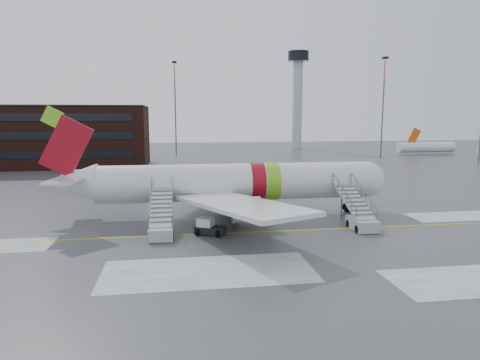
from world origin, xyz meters
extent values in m
plane|color=#494C4F|center=(0.00, 0.00, 0.00)|extent=(260.00, 260.00, 0.00)
cylinder|color=white|center=(-1.85, 5.75, 3.50)|extent=(28.00, 3.80, 3.80)
sphere|color=white|center=(12.15, 5.75, 3.50)|extent=(3.80, 3.80, 3.80)
cube|color=black|center=(13.19, 5.75, 4.00)|extent=(1.09, 1.60, 0.97)
cone|color=white|center=(-18.25, 5.75, 3.75)|extent=(5.20, 3.72, 3.72)
cube|color=maroon|center=(-18.35, 5.75, 7.30)|extent=(5.27, 0.30, 6.09)
cube|color=#7CCB20|center=(-19.45, 5.75, 10.10)|extent=(2.16, 0.26, 2.16)
cube|color=white|center=(-18.05, 8.35, 4.40)|extent=(3.07, 4.85, 0.18)
cube|color=white|center=(-18.05, 3.15, 4.40)|extent=(3.07, 4.85, 0.18)
cube|color=white|center=(-2.85, 14.25, 2.90)|extent=(10.72, 15.97, 1.13)
cube|color=white|center=(-2.85, -2.75, 2.90)|extent=(10.72, 15.97, 1.13)
cylinder|color=white|center=(-1.35, 10.95, 1.55)|extent=(3.40, 2.10, 2.10)
cylinder|color=white|center=(-1.35, 0.55, 1.55)|extent=(3.40, 2.10, 2.10)
cylinder|color=#595B60|center=(10.15, 5.75, 0.90)|extent=(0.20, 0.20, 1.80)
cylinder|color=black|center=(10.15, 5.75, 0.45)|extent=(0.90, 0.56, 0.90)
cylinder|color=black|center=(-2.35, 8.15, 0.45)|extent=(0.90, 0.56, 0.90)
cylinder|color=black|center=(-2.35, 3.35, 0.45)|extent=(0.90, 0.56, 0.90)
cube|color=#A7A9AF|center=(8.55, -1.55, 0.55)|extent=(2.00, 3.20, 1.00)
cube|color=#A7A9AF|center=(8.55, 0.55, 2.23)|extent=(1.90, 5.87, 2.52)
cube|color=#A7A9AF|center=(8.55, 3.85, 3.40)|extent=(1.90, 1.40, 0.15)
cylinder|color=#595B60|center=(8.55, 3.45, 1.70)|extent=(0.16, 0.16, 3.40)
cylinder|color=black|center=(7.65, -2.55, 0.35)|extent=(0.25, 0.70, 0.70)
cylinder|color=black|center=(9.45, -0.55, 0.35)|extent=(0.25, 0.70, 0.70)
cube|color=#A8ABAF|center=(-9.37, -1.55, 0.55)|extent=(2.00, 3.20, 1.00)
cube|color=#A8ABAF|center=(-9.37, 0.55, 2.23)|extent=(1.90, 5.87, 2.52)
cube|color=#A8ABAF|center=(-9.37, 3.85, 3.40)|extent=(1.90, 1.40, 0.15)
cylinder|color=#595B60|center=(-9.37, 3.45, 1.70)|extent=(0.16, 0.16, 3.40)
cylinder|color=black|center=(-10.27, -2.55, 0.35)|extent=(0.25, 0.70, 0.70)
cylinder|color=black|center=(-8.47, -0.55, 0.35)|extent=(0.25, 0.70, 0.70)
cube|color=black|center=(-5.15, -1.08, 0.41)|extent=(2.89, 2.31, 0.64)
cube|color=silver|center=(-5.57, -0.89, 1.05)|extent=(1.69, 1.69, 0.82)
cube|color=black|center=(-5.57, -0.89, 1.37)|extent=(1.49, 1.53, 0.14)
cylinder|color=black|center=(-6.25, -1.28, 0.32)|extent=(0.51, 0.69, 0.64)
cylinder|color=black|center=(-4.59, -2.04, 0.32)|extent=(0.51, 0.69, 0.64)
cylinder|color=black|center=(-5.72, -0.12, 0.32)|extent=(0.51, 0.69, 0.64)
cylinder|color=black|center=(-4.06, -0.88, 0.32)|extent=(0.51, 0.69, 0.64)
cylinder|color=#B2B5BA|center=(30.00, 95.00, 14.00)|extent=(3.00, 3.00, 28.00)
cylinder|color=black|center=(30.00, 95.00, 28.50)|extent=(6.40, 6.40, 3.00)
cylinder|color=#595B60|center=(42.00, 62.00, 9.60)|extent=(0.36, 0.36, 19.20)
cylinder|color=#CC7272|center=(42.00, 62.00, 21.12)|extent=(0.32, 0.32, 4.32)
cube|color=black|center=(42.00, 62.00, 24.00)|extent=(1.20, 1.20, 0.50)
cylinder|color=#595B60|center=(-8.00, 78.00, 9.60)|extent=(0.36, 0.36, 19.20)
cylinder|color=#CC7272|center=(-8.00, 78.00, 21.12)|extent=(0.32, 0.32, 4.32)
cube|color=black|center=(-8.00, 78.00, 24.00)|extent=(1.20, 1.20, 0.50)
camera|label=1|loc=(-7.93, -37.09, 10.19)|focal=32.00mm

